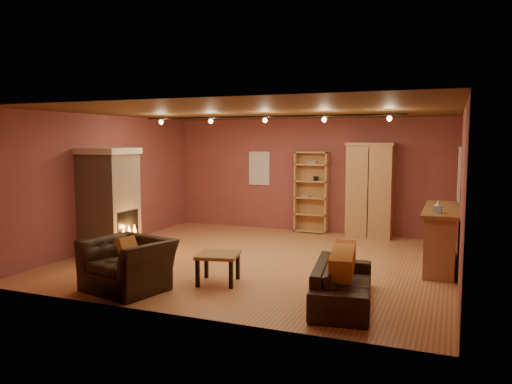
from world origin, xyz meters
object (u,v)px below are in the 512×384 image
at_px(fireplace, 109,201).
at_px(loveseat, 343,275).
at_px(bar_counter, 441,237).
at_px(armoire, 370,190).
at_px(armchair, 128,256).
at_px(bookcase, 312,191).
at_px(coffee_table, 218,258).

height_order(fireplace, loveseat, fireplace).
bearing_deg(bar_counter, loveseat, -114.48).
bearing_deg(armoire, loveseat, -85.13).
height_order(bar_counter, armchair, bar_counter).
bearing_deg(bookcase, armchair, -103.08).
distance_m(armoire, bar_counter, 2.85).
bearing_deg(fireplace, armchair, -46.42).
relative_size(bar_counter, loveseat, 1.11).
bearing_deg(fireplace, armoire, 37.76).
height_order(armchair, coffee_table, armchair).
distance_m(bar_counter, loveseat, 2.93).
relative_size(armoire, bar_counter, 0.99).
xyz_separation_m(fireplace, armchair, (1.85, -1.95, -0.53)).
bearing_deg(bar_counter, coffee_table, -143.41).
distance_m(armoire, loveseat, 5.00).
bearing_deg(bookcase, coffee_table, -92.34).
height_order(bar_counter, coffee_table, bar_counter).
height_order(bookcase, loveseat, bookcase).
height_order(bookcase, armchair, bookcase).
xyz_separation_m(bookcase, loveseat, (1.85, -5.11, -0.62)).
bearing_deg(coffee_table, bar_counter, 36.59).
bearing_deg(bookcase, loveseat, -70.04).
height_order(armoire, coffee_table, armoire).
bearing_deg(armchair, armoire, 76.97).
bearing_deg(loveseat, fireplace, 66.52).
bearing_deg(armoire, fireplace, -142.24).
relative_size(fireplace, coffee_table, 2.79).
bearing_deg(armchair, coffee_table, 49.71).
xyz_separation_m(fireplace, bookcase, (3.17, 3.74, -0.04)).
distance_m(fireplace, armchair, 2.74).
height_order(bookcase, armoire, armoire).
height_order(armoire, bar_counter, armoire).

